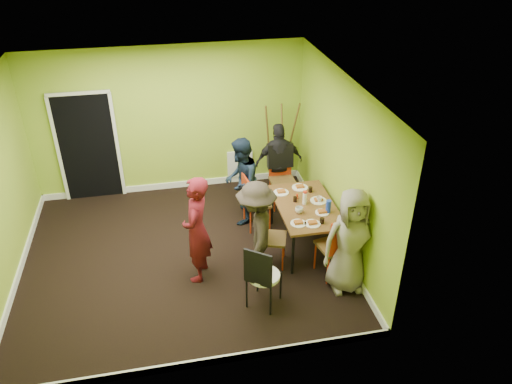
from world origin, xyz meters
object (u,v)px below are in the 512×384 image
chair_front_end (338,244)px  chair_bentwood (262,274)px  thermos (305,198)px  person_standing (197,230)px  blue_bottle (328,207)px  chair_left_far (252,199)px  chair_left_near (267,233)px  dining_table (306,208)px  easel (280,145)px  chair_back_end (281,162)px  orange_bottle (297,196)px  person_left_far (241,181)px  person_left_near (256,231)px  person_front_end (350,241)px  person_back_end (279,162)px

chair_front_end → chair_bentwood: chair_front_end is taller
thermos → person_standing: size_ratio=0.12×
blue_bottle → person_standing: (-2.04, -0.19, -0.02)m
chair_left_far → chair_left_near: 1.01m
dining_table → easel: 2.09m
blue_bottle → chair_front_end: bearing=-94.6°
chair_back_end → thermos: size_ratio=5.64×
orange_bottle → person_left_far: 1.06m
chair_left_near → person_left_near: (-0.21, -0.23, 0.22)m
chair_left_far → thermos: (0.73, -0.61, 0.29)m
person_left_near → dining_table: bearing=137.0°
chair_left_far → chair_front_end: size_ratio=0.92×
thermos → blue_bottle: 0.43m
chair_bentwood → thermos: chair_bentwood is taller
chair_back_end → person_left_far: 0.97m
chair_left_far → blue_bottle: 1.40m
chair_left_near → person_standing: bearing=-66.6°
chair_left_near → person_front_end: person_front_end is taller
chair_back_end → blue_bottle: size_ratio=5.32×
orange_bottle → chair_left_far: bearing=146.8°
chair_left_far → person_back_end: (0.68, 0.89, 0.19)m
dining_table → person_left_near: person_left_near is taller
dining_table → blue_bottle: 0.41m
orange_bottle → person_standing: bearing=-158.0°
thermos → person_back_end: 1.51m
person_back_end → chair_left_far: bearing=52.0°
dining_table → blue_bottle: (0.27, -0.26, 0.16)m
chair_bentwood → person_front_end: 1.33m
easel → chair_left_near: bearing=-108.3°
blue_bottle → chair_bentwood: bearing=-141.0°
easel → person_left_far: size_ratio=1.10×
chair_front_end → chair_bentwood: size_ratio=1.06×
person_left_far → blue_bottle: bearing=63.1°
thermos → orange_bottle: (-0.07, 0.18, -0.06)m
chair_left_far → person_back_end: 1.14m
chair_back_end → orange_bottle: size_ratio=13.48×
chair_back_end → person_front_end: (0.37, -2.57, 0.01)m
dining_table → person_back_end: person_back_end is taller
person_standing → person_left_far: size_ratio=1.08×
chair_back_end → thermos: bearing=92.1°
easel → person_standing: 3.15m
chair_bentwood → person_back_end: (0.93, 2.84, 0.18)m
person_standing → person_left_far: 1.64m
person_front_end → chair_left_near: bearing=144.7°
person_left_near → chair_front_end: bearing=90.0°
chair_left_far → chair_bentwood: (-0.25, -1.95, 0.01)m
chair_left_far → blue_bottle: size_ratio=4.67×
chair_left_far → person_standing: bearing=-50.4°
chair_left_far → orange_bottle: (0.66, -0.43, 0.23)m
dining_table → chair_bentwood: (-0.99, -1.29, -0.13)m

